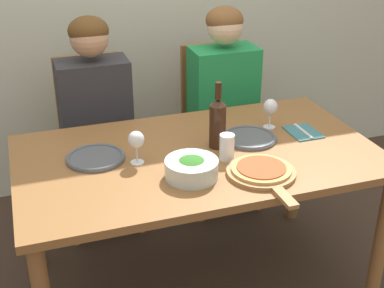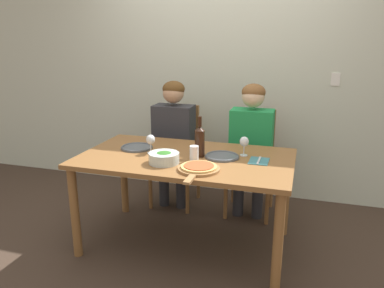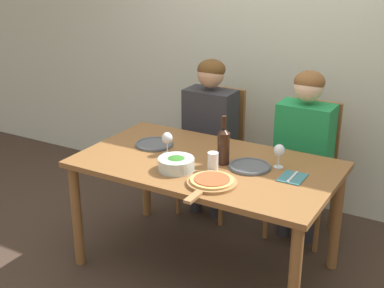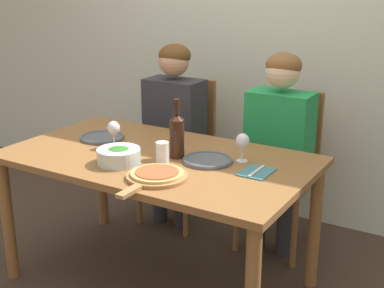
# 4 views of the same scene
# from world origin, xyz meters

# --- Properties ---
(ground_plane) EXTENTS (40.00, 40.00, 0.00)m
(ground_plane) POSITION_xyz_m (0.00, 0.00, 0.00)
(ground_plane) COLOR #3D2D23
(dining_table) EXTENTS (1.62, 0.92, 0.75)m
(dining_table) POSITION_xyz_m (0.00, 0.00, 0.66)
(dining_table) COLOR brown
(dining_table) RESTS_ON ground
(chair_left) EXTENTS (0.42, 0.42, 0.98)m
(chair_left) POSITION_xyz_m (-0.35, 0.80, 0.53)
(chair_left) COLOR brown
(chair_left) RESTS_ON ground
(chair_right) EXTENTS (0.42, 0.42, 0.98)m
(chair_right) POSITION_xyz_m (0.40, 0.80, 0.53)
(chair_right) COLOR brown
(chair_right) RESTS_ON ground
(person_woman) EXTENTS (0.47, 0.51, 1.24)m
(person_woman) POSITION_xyz_m (-0.35, 0.69, 0.75)
(person_woman) COLOR #28282D
(person_woman) RESTS_ON ground
(person_man) EXTENTS (0.47, 0.51, 1.24)m
(person_man) POSITION_xyz_m (0.40, 0.69, 0.75)
(person_man) COLOR #28282D
(person_man) RESTS_ON ground
(wine_bottle) EXTENTS (0.08, 0.08, 0.31)m
(wine_bottle) POSITION_xyz_m (0.10, 0.03, 0.88)
(wine_bottle) COLOR black
(wine_bottle) RESTS_ON dining_table
(broccoli_bowl) EXTENTS (0.22, 0.22, 0.09)m
(broccoli_bowl) POSITION_xyz_m (-0.10, -0.20, 0.79)
(broccoli_bowl) COLOR silver
(broccoli_bowl) RESTS_ON dining_table
(dinner_plate_left) EXTENTS (0.26, 0.26, 0.02)m
(dinner_plate_left) POSITION_xyz_m (-0.45, 0.08, 0.76)
(dinner_plate_left) COLOR #4C5156
(dinner_plate_left) RESTS_ON dining_table
(dinner_plate_right) EXTENTS (0.26, 0.26, 0.02)m
(dinner_plate_right) POSITION_xyz_m (0.27, 0.05, 0.76)
(dinner_plate_right) COLOR #4C5156
(dinner_plate_right) RESTS_ON dining_table
(pizza_on_board) EXTENTS (0.29, 0.43, 0.04)m
(pizza_on_board) POSITION_xyz_m (0.18, -0.28, 0.77)
(pizza_on_board) COLOR #9E7042
(pizza_on_board) RESTS_ON dining_table
(wine_glass_left) EXTENTS (0.07, 0.07, 0.15)m
(wine_glass_left) POSITION_xyz_m (-0.28, -0.01, 0.86)
(wine_glass_left) COLOR silver
(wine_glass_left) RESTS_ON dining_table
(wine_glass_right) EXTENTS (0.07, 0.07, 0.15)m
(wine_glass_right) POSITION_xyz_m (0.42, 0.15, 0.86)
(wine_glass_right) COLOR silver
(wine_glass_right) RESTS_ON dining_table
(water_tumbler) EXTENTS (0.07, 0.07, 0.12)m
(water_tumbler) POSITION_xyz_m (0.10, -0.10, 0.81)
(water_tumbler) COLOR silver
(water_tumbler) RESTS_ON dining_table
(fork_on_napkin) EXTENTS (0.14, 0.18, 0.01)m
(fork_on_napkin) POSITION_xyz_m (0.55, 0.04, 0.76)
(fork_on_napkin) COLOR #387075
(fork_on_napkin) RESTS_ON dining_table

